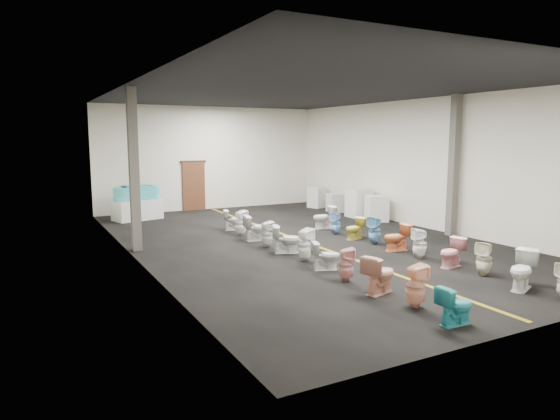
# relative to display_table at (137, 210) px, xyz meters

# --- Properties ---
(floor) EXTENTS (16.00, 16.00, 0.00)m
(floor) POSITION_rel_display_table_xyz_m (3.57, -6.45, -0.39)
(floor) COLOR black
(floor) RESTS_ON ground
(ceiling) EXTENTS (16.00, 16.00, 0.00)m
(ceiling) POSITION_rel_display_table_xyz_m (3.57, -6.45, 4.11)
(ceiling) COLOR black
(ceiling) RESTS_ON ground
(wall_back) EXTENTS (10.00, 0.00, 10.00)m
(wall_back) POSITION_rel_display_table_xyz_m (3.57, 1.55, 1.86)
(wall_back) COLOR beige
(wall_back) RESTS_ON ground
(wall_front) EXTENTS (10.00, 0.00, 10.00)m
(wall_front) POSITION_rel_display_table_xyz_m (3.57, -14.45, 1.86)
(wall_front) COLOR beige
(wall_front) RESTS_ON ground
(wall_left) EXTENTS (0.00, 16.00, 16.00)m
(wall_left) POSITION_rel_display_table_xyz_m (-1.43, -6.45, 1.86)
(wall_left) COLOR beige
(wall_left) RESTS_ON ground
(wall_right) EXTENTS (0.00, 16.00, 16.00)m
(wall_right) POSITION_rel_display_table_xyz_m (8.57, -6.45, 1.86)
(wall_right) COLOR beige
(wall_right) RESTS_ON ground
(aisle_stripe) EXTENTS (0.12, 15.60, 0.01)m
(aisle_stripe) POSITION_rel_display_table_xyz_m (3.57, -6.45, -0.39)
(aisle_stripe) COLOR olive
(aisle_stripe) RESTS_ON floor
(back_door) EXTENTS (1.00, 0.10, 2.10)m
(back_door) POSITION_rel_display_table_xyz_m (2.77, 1.49, 0.66)
(back_door) COLOR #562D19
(back_door) RESTS_ON floor
(door_frame) EXTENTS (1.15, 0.08, 0.10)m
(door_frame) POSITION_rel_display_table_xyz_m (2.77, 1.50, 1.73)
(door_frame) COLOR #331C11
(door_frame) RESTS_ON back_door
(column_left) EXTENTS (0.25, 0.25, 4.50)m
(column_left) POSITION_rel_display_table_xyz_m (-1.18, -5.45, 1.86)
(column_left) COLOR #59544C
(column_left) RESTS_ON floor
(column_right) EXTENTS (0.25, 0.25, 4.50)m
(column_right) POSITION_rel_display_table_xyz_m (8.32, -7.95, 1.86)
(column_right) COLOR #59544C
(column_right) RESTS_ON floor
(display_table) EXTENTS (1.95, 1.35, 0.79)m
(display_table) POSITION_rel_display_table_xyz_m (0.00, 0.00, 0.00)
(display_table) COLOR silver
(display_table) RESTS_ON floor
(bathtub) EXTENTS (1.83, 0.91, 0.55)m
(bathtub) POSITION_rel_display_table_xyz_m (0.00, 0.00, 0.68)
(bathtub) COLOR #41B2BC
(bathtub) RESTS_ON display_table
(appliance_crate_a) EXTENTS (0.99, 0.99, 0.97)m
(appliance_crate_a) POSITION_rel_display_table_xyz_m (7.97, -4.61, 0.09)
(appliance_crate_a) COLOR white
(appliance_crate_a) RESTS_ON floor
(appliance_crate_b) EXTENTS (0.86, 0.86, 1.14)m
(appliance_crate_b) POSITION_rel_display_table_xyz_m (7.97, -3.50, 0.17)
(appliance_crate_b) COLOR silver
(appliance_crate_b) RESTS_ON floor
(appliance_crate_c) EXTENTS (0.83, 0.83, 0.79)m
(appliance_crate_c) POSITION_rel_display_table_xyz_m (7.97, -1.88, -0.00)
(appliance_crate_c) COLOR beige
(appliance_crate_c) RESTS_ON floor
(appliance_crate_d) EXTENTS (0.83, 0.83, 0.93)m
(appliance_crate_d) POSITION_rel_display_table_xyz_m (7.97, -0.34, 0.07)
(appliance_crate_d) COLOR silver
(appliance_crate_d) RESTS_ON floor
(toilet_left_0) EXTENTS (0.67, 0.39, 0.68)m
(toilet_left_0) POSITION_rel_display_table_xyz_m (2.34, -13.70, -0.05)
(toilet_left_0) COLOR teal
(toilet_left_0) RESTS_ON floor
(toilet_left_1) EXTENTS (0.40, 0.39, 0.82)m
(toilet_left_1) POSITION_rel_display_table_xyz_m (2.37, -12.72, 0.02)
(toilet_left_1) COLOR #F9B395
(toilet_left_1) RESTS_ON floor
(toilet_left_2) EXTENTS (0.88, 0.66, 0.80)m
(toilet_left_2) POSITION_rel_display_table_xyz_m (2.32, -11.73, 0.01)
(toilet_left_2) COLOR #EAA28A
(toilet_left_2) RESTS_ON floor
(toilet_left_3) EXTENTS (0.44, 0.44, 0.75)m
(toilet_left_3) POSITION_rel_display_table_xyz_m (2.23, -10.70, -0.02)
(toilet_left_3) COLOR pink
(toilet_left_3) RESTS_ON floor
(toilet_left_4) EXTENTS (0.76, 0.58, 0.69)m
(toilet_left_4) POSITION_rel_display_table_xyz_m (2.36, -9.68, -0.05)
(toilet_left_4) COLOR white
(toilet_left_4) RESTS_ON floor
(toilet_left_5) EXTENTS (0.48, 0.48, 0.84)m
(toilet_left_5) POSITION_rel_display_table_xyz_m (2.38, -8.69, 0.03)
(toilet_left_5) COLOR white
(toilet_left_5) RESTS_ON floor
(toilet_left_6) EXTENTS (0.87, 0.70, 0.77)m
(toilet_left_6) POSITION_rel_display_table_xyz_m (2.37, -7.70, -0.01)
(toilet_left_6) COLOR white
(toilet_left_6) RESTS_ON floor
(toilet_left_7) EXTENTS (0.39, 0.39, 0.75)m
(toilet_left_7) POSITION_rel_display_table_xyz_m (2.24, -6.76, -0.02)
(toilet_left_7) COLOR silver
(toilet_left_7) RESTS_ON floor
(toilet_left_8) EXTENTS (0.83, 0.55, 0.79)m
(toilet_left_8) POSITION_rel_display_table_xyz_m (2.37, -5.78, 0.00)
(toilet_left_8) COLOR white
(toilet_left_8) RESTS_ON floor
(toilet_left_9) EXTENTS (0.47, 0.47, 0.82)m
(toilet_left_9) POSITION_rel_display_table_xyz_m (2.26, -4.81, 0.02)
(toilet_left_9) COLOR white
(toilet_left_9) RESTS_ON floor
(toilet_left_10) EXTENTS (0.78, 0.61, 0.71)m
(toilet_left_10) POSITION_rel_display_table_xyz_m (2.43, -3.83, -0.04)
(toilet_left_10) COLOR white
(toilet_left_10) RESTS_ON floor
(toilet_right_1) EXTENTS (0.93, 0.74, 0.83)m
(toilet_right_1) POSITION_rel_display_table_xyz_m (5.11, -12.93, 0.02)
(toilet_right_1) COLOR white
(toilet_right_1) RESTS_ON floor
(toilet_right_2) EXTENTS (0.47, 0.47, 0.80)m
(toilet_right_2) POSITION_rel_display_table_xyz_m (5.29, -11.81, 0.01)
(toilet_right_2) COLOR beige
(toilet_right_2) RESTS_ON floor
(toilet_right_3) EXTENTS (0.78, 0.53, 0.73)m
(toilet_right_3) POSITION_rel_display_table_xyz_m (5.21, -10.92, -0.03)
(toilet_right_3) COLOR pink
(toilet_right_3) RESTS_ON floor
(toilet_right_4) EXTENTS (0.45, 0.45, 0.80)m
(toilet_right_4) POSITION_rel_display_table_xyz_m (5.16, -9.87, 0.01)
(toilet_right_4) COLOR white
(toilet_right_4) RESTS_ON floor
(toilet_right_5) EXTENTS (0.81, 0.54, 0.76)m
(toilet_right_5) POSITION_rel_display_table_xyz_m (5.24, -8.89, -0.01)
(toilet_right_5) COLOR #E37946
(toilet_right_5) RESTS_ON floor
(toilet_right_6) EXTENTS (0.46, 0.46, 0.83)m
(toilet_right_6) POSITION_rel_display_table_xyz_m (5.26, -7.89, 0.02)
(toilet_right_6) COLOR #69A6CD
(toilet_right_6) RESTS_ON floor
(toilet_right_7) EXTENTS (0.73, 0.50, 0.68)m
(toilet_right_7) POSITION_rel_display_table_xyz_m (5.16, -7.04, -0.05)
(toilet_right_7) COLOR #D6C649
(toilet_right_7) RESTS_ON floor
(toilet_right_8) EXTENTS (0.42, 0.41, 0.73)m
(toilet_right_8) POSITION_rel_display_table_xyz_m (5.10, -6.07, -0.03)
(toilet_right_8) COLOR #80B2E7
(toilet_right_8) RESTS_ON floor
(toilet_right_9) EXTENTS (0.84, 0.56, 0.80)m
(toilet_right_9) POSITION_rel_display_table_xyz_m (5.32, -5.03, 0.01)
(toilet_right_9) COLOR silver
(toilet_right_9) RESTS_ON floor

